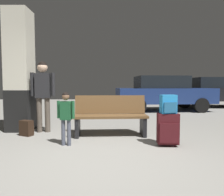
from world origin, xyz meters
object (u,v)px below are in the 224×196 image
at_px(backpack_bright, 169,104).
at_px(adult, 44,89).
at_px(parked_car_near, 164,92).
at_px(suitcase, 169,129).
at_px(child, 67,113).
at_px(parked_car_side, 218,91).
at_px(backpack_dark_floor, 27,128).
at_px(bench, 111,116).
at_px(structural_pillar, 21,71).

height_order(backpack_bright, adult, adult).
distance_m(backpack_bright, parked_car_near, 5.38).
distance_m(suitcase, parked_car_near, 5.40).
height_order(suitcase, adult, adult).
distance_m(child, parked_car_near, 6.05).
distance_m(suitcase, parked_car_side, 8.02).
bearing_deg(backpack_dark_floor, bench, 0.82).
xyz_separation_m(bench, parked_car_side, (5.42, 5.91, 0.36)).
bearing_deg(parked_car_near, suitcase, -103.07).
distance_m(structural_pillar, bench, 2.49).
bearing_deg(parked_car_side, backpack_bright, -123.01).
bearing_deg(adult, structural_pillar, 163.14).
relative_size(suitcase, child, 0.61).
xyz_separation_m(child, parked_car_near, (3.10, 5.19, 0.19)).
height_order(parked_car_near, parked_car_side, same).
bearing_deg(backpack_dark_floor, adult, 53.61).
relative_size(bench, backpack_dark_floor, 4.78).
relative_size(bench, backpack_bright, 4.78).
bearing_deg(suitcase, parked_car_near, 76.93).
bearing_deg(backpack_dark_floor, structural_pillar, 123.67).
xyz_separation_m(suitcase, adult, (-2.66, 1.13, 0.71)).
xyz_separation_m(bench, adult, (-1.60, 0.32, 0.59)).
distance_m(structural_pillar, adult, 0.77).
distance_m(child, adult, 1.40).
xyz_separation_m(suitcase, child, (-1.88, 0.05, 0.29)).
relative_size(bench, child, 1.64).
xyz_separation_m(backpack_dark_floor, parked_car_side, (7.29, 5.94, 0.64)).
height_order(bench, suitcase, bench).
bearing_deg(parked_car_side, suitcase, -123.02).
height_order(child, parked_car_side, parked_car_side).
xyz_separation_m(backpack_bright, adult, (-2.66, 1.13, 0.26)).
xyz_separation_m(adult, backpack_dark_floor, (-0.26, -0.35, -0.87)).
bearing_deg(bench, backpack_bright, -37.07).
distance_m(structural_pillar, child, 2.07).
height_order(suitcase, child, child).
bearing_deg(child, parked_car_near, 59.20).
distance_m(suitcase, adult, 2.98).
xyz_separation_m(structural_pillar, backpack_dark_floor, (0.36, -0.54, -1.29)).
bearing_deg(suitcase, backpack_dark_floor, 165.16).
relative_size(structural_pillar, parked_car_side, 0.71).
bearing_deg(parked_car_side, backpack_dark_floor, -140.80).
relative_size(suitcase, backpack_dark_floor, 1.78).
bearing_deg(backpack_dark_floor, parked_car_side, 39.20).
bearing_deg(backpack_bright, bench, 142.93).
bearing_deg(structural_pillar, adult, -16.86).
bearing_deg(bench, backpack_dark_floor, -179.18).
height_order(adult, parked_car_side, adult).
bearing_deg(structural_pillar, backpack_bright, -21.81).
relative_size(bench, parked_car_side, 0.39).
distance_m(structural_pillar, backpack_bright, 3.60).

